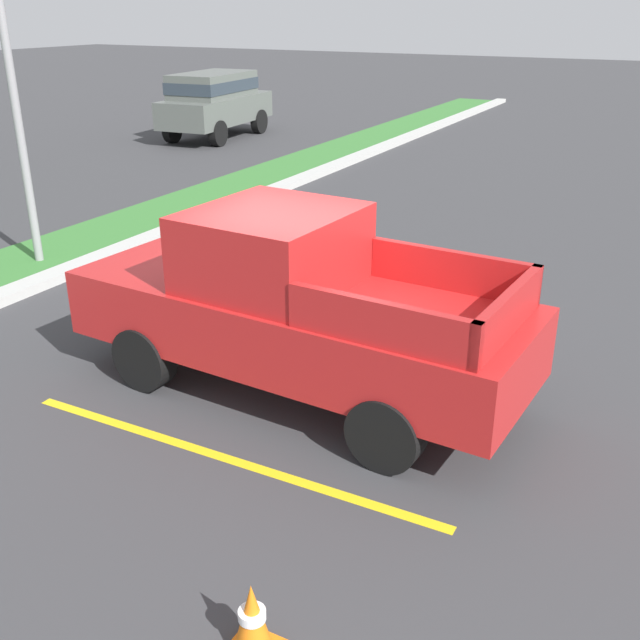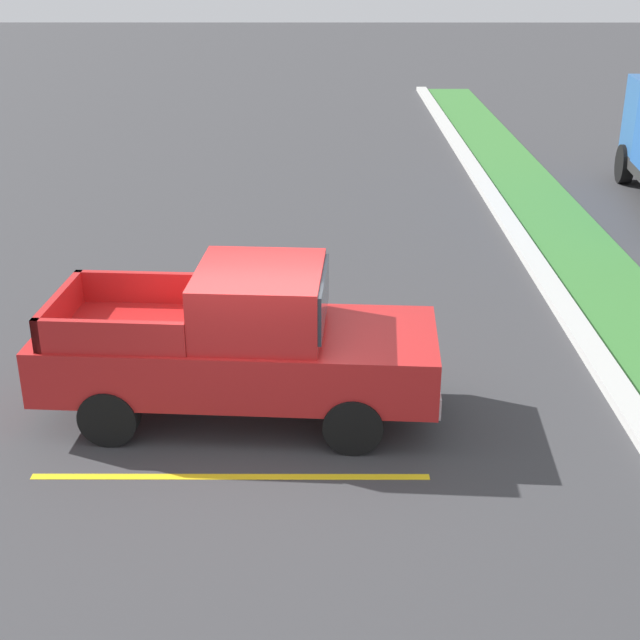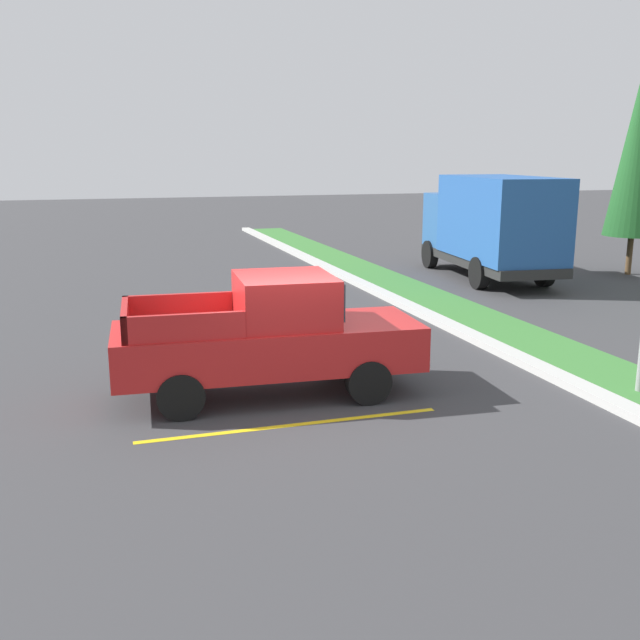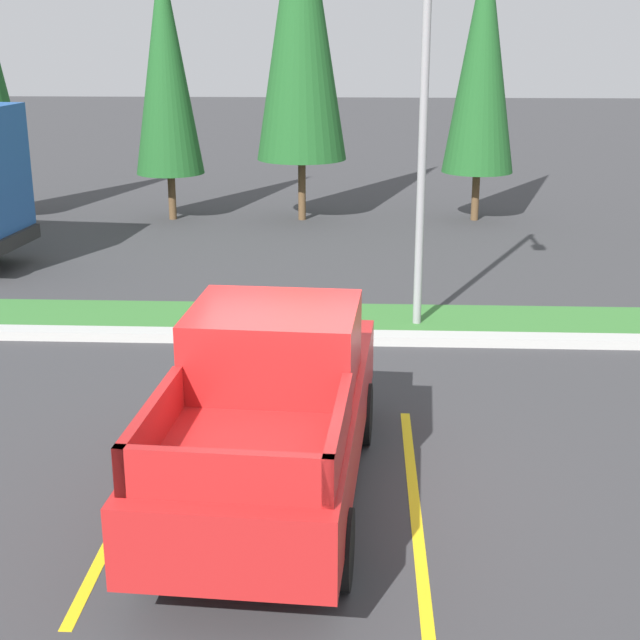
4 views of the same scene
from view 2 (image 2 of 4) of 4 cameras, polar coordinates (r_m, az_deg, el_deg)
ground_plane at (r=11.84m, az=-3.78°, el=-6.97°), size 120.00×120.00×0.00m
parking_line_near at (r=13.58m, az=-4.55°, el=-2.76°), size 0.12×4.80×0.01m
parking_line_far at (r=10.90m, az=-5.78°, el=-9.98°), size 0.12×4.80×0.01m
curb_strip at (r=12.51m, az=19.87°, el=-6.29°), size 56.00×0.40×0.15m
pickup_truck_main at (r=11.73m, az=-5.02°, el=-1.57°), size 2.23×5.34×2.10m
traffic_cone at (r=15.37m, az=-9.96°, el=1.33°), size 0.36×0.36×0.60m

